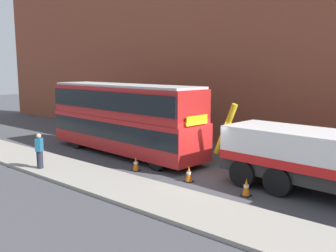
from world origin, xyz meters
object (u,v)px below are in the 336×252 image
object	(u,v)px
pedestrian_onlooker	(39,151)
traffic_cone_midway	(189,174)
traffic_cone_near_truck	(246,188)
traffic_cone_near_bus	(136,164)
double_decker_bus	(123,116)

from	to	relation	value
pedestrian_onlooker	traffic_cone_midway	xyz separation A→B (m)	(6.53, 3.32, -0.64)
pedestrian_onlooker	traffic_cone_midway	bearing A→B (deg)	-10.35
traffic_cone_midway	traffic_cone_near_truck	size ratio (longest dim) A/B	1.00
pedestrian_onlooker	traffic_cone_near_bus	xyz separation A→B (m)	(3.50, 3.06, -0.64)
double_decker_bus	traffic_cone_midway	xyz separation A→B (m)	(6.13, -1.80, -1.89)
double_decker_bus	traffic_cone_near_truck	xyz separation A→B (m)	(8.95, -1.80, -1.89)
traffic_cone_near_truck	double_decker_bus	bearing A→B (deg)	168.61
double_decker_bus	traffic_cone_near_truck	bearing A→B (deg)	-7.51
traffic_cone_near_bus	traffic_cone_near_truck	size ratio (longest dim) A/B	1.00
double_decker_bus	traffic_cone_near_bus	distance (m)	4.17
traffic_cone_near_bus	traffic_cone_near_truck	bearing A→B (deg)	2.58
double_decker_bus	pedestrian_onlooker	bearing A→B (deg)	-90.58
traffic_cone_midway	pedestrian_onlooker	bearing A→B (deg)	-153.03
traffic_cone_midway	double_decker_bus	bearing A→B (deg)	163.64
double_decker_bus	pedestrian_onlooker	xyz separation A→B (m)	(-0.40, -5.12, -1.25)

